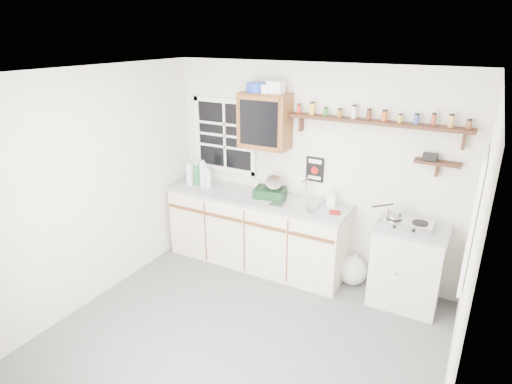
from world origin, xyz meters
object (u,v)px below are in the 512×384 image
dish_rack (271,190)px  hotplate (407,223)px  right_cabinet (407,265)px  spice_shelf (376,121)px  upper_cabinet (265,121)px  main_cabinet (256,230)px

dish_rack → hotplate: 1.61m
right_cabinet → spice_shelf: bearing=160.5°
right_cabinet → hotplate: bearing=-161.7°
right_cabinet → upper_cabinet: 2.26m
dish_rack → right_cabinet: bearing=-13.3°
main_cabinet → spice_shelf: (1.31, 0.21, 1.47)m
upper_cabinet → dish_rack: 0.83m
spice_shelf → hotplate: (0.47, -0.21, -0.99)m
main_cabinet → hotplate: size_ratio=4.39×
main_cabinet → dish_rack: 0.58m
right_cabinet → hotplate: 0.49m
right_cabinet → dish_rack: size_ratio=2.19×
hotplate → main_cabinet: bearing=178.8°
right_cabinet → dish_rack: (-1.67, 0.04, 0.55)m
spice_shelf → hotplate: 1.11m
main_cabinet → spice_shelf: size_ratio=1.21×
right_cabinet → spice_shelf: spice_shelf is taller
spice_shelf → hotplate: bearing=-23.9°
upper_cabinet → dish_rack: bearing=-30.7°
right_cabinet → dish_rack: bearing=178.7°
main_cabinet → right_cabinet: size_ratio=2.54×
main_cabinet → dish_rack: dish_rack is taller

